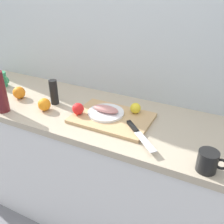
# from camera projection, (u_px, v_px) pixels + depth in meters

# --- Properties ---
(ground_plane) EXTENTS (12.00, 12.00, 0.00)m
(ground_plane) POSITION_uv_depth(u_px,v_px,m) (88.00, 207.00, 2.04)
(ground_plane) COLOR slate
(back_wall) EXTENTS (3.20, 0.05, 2.50)m
(back_wall) POSITION_uv_depth(u_px,v_px,m) (104.00, 41.00, 1.68)
(back_wall) COLOR silver
(back_wall) RESTS_ON ground_plane
(kitchen_counter) EXTENTS (2.00, 0.60, 0.90)m
(kitchen_counter) POSITION_uv_depth(u_px,v_px,m) (85.00, 164.00, 1.82)
(kitchen_counter) COLOR white
(kitchen_counter) RESTS_ON ground_plane
(cutting_board) EXTENTS (0.45, 0.31, 0.02)m
(cutting_board) POSITION_uv_depth(u_px,v_px,m) (112.00, 118.00, 1.48)
(cutting_board) COLOR tan
(cutting_board) RESTS_ON kitchen_counter
(white_plate) EXTENTS (0.21, 0.21, 0.01)m
(white_plate) POSITION_uv_depth(u_px,v_px,m) (106.00, 113.00, 1.50)
(white_plate) COLOR white
(white_plate) RESTS_ON cutting_board
(fish_fillet) EXTENTS (0.16, 0.07, 0.04)m
(fish_fillet) POSITION_uv_depth(u_px,v_px,m) (106.00, 109.00, 1.49)
(fish_fillet) COLOR tan
(fish_fillet) RESTS_ON white_plate
(chef_knife) EXTENTS (0.23, 0.22, 0.02)m
(chef_knife) POSITION_uv_depth(u_px,v_px,m) (137.00, 132.00, 1.32)
(chef_knife) COLOR silver
(chef_knife) RESTS_ON cutting_board
(lemon_0) EXTENTS (0.06, 0.06, 0.06)m
(lemon_0) POSITION_uv_depth(u_px,v_px,m) (135.00, 108.00, 1.50)
(lemon_0) COLOR yellow
(lemon_0) RESTS_ON cutting_board
(tomato_0) EXTENTS (0.07, 0.07, 0.07)m
(tomato_0) POSITION_uv_depth(u_px,v_px,m) (78.00, 109.00, 1.49)
(tomato_0) COLOR red
(tomato_0) RESTS_ON cutting_board
(wine_bottle) EXTENTS (0.07, 0.07, 0.34)m
(wine_bottle) POSITION_uv_depth(u_px,v_px,m) (0.00, 91.00, 1.51)
(wine_bottle) COLOR #59191E
(wine_bottle) RESTS_ON kitchen_counter
(coffee_mug_0) EXTENTS (0.12, 0.08, 0.11)m
(coffee_mug_0) POSITION_uv_depth(u_px,v_px,m) (1.00, 79.00, 1.88)
(coffee_mug_0) COLOR #338C59
(coffee_mug_0) RESTS_ON kitchen_counter
(coffee_mug_1) EXTENTS (0.13, 0.09, 0.10)m
(coffee_mug_1) POSITION_uv_depth(u_px,v_px,m) (208.00, 161.00, 1.09)
(coffee_mug_1) COLOR black
(coffee_mug_1) RESTS_ON kitchen_counter
(orange_0) EXTENTS (0.08, 0.08, 0.08)m
(orange_0) POSITION_uv_depth(u_px,v_px,m) (44.00, 104.00, 1.57)
(orange_0) COLOR orange
(orange_0) RESTS_ON kitchen_counter
(orange_1) EXTENTS (0.08, 0.08, 0.08)m
(orange_1) POSITION_uv_depth(u_px,v_px,m) (19.00, 93.00, 1.71)
(orange_1) COLOR orange
(orange_1) RESTS_ON kitchen_counter
(pepper_mill) EXTENTS (0.05, 0.05, 0.16)m
(pepper_mill) POSITION_uv_depth(u_px,v_px,m) (54.00, 92.00, 1.63)
(pepper_mill) COLOR black
(pepper_mill) RESTS_ON kitchen_counter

